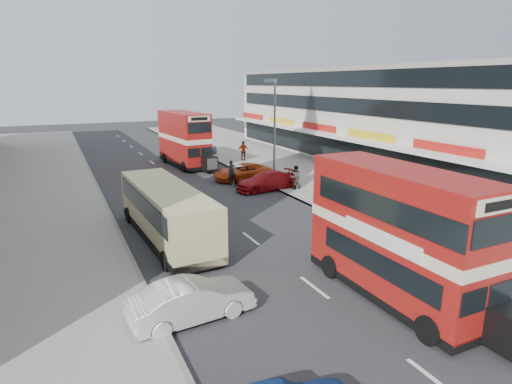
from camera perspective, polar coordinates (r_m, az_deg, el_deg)
ground at (r=16.01m, az=11.86°, el=-15.37°), size 160.00×160.00×0.00m
road_surface at (r=33.05m, az=-9.41°, el=0.49°), size 12.00×90.00×0.01m
pavement_right at (r=37.99m, az=8.24°, el=2.48°), size 12.00×90.00×0.15m
pavement_left at (r=32.04m, az=-30.48°, el=-1.67°), size 12.00×90.00×0.15m
kerb_left at (r=31.97m, az=-19.96°, el=-0.54°), size 0.20×90.00×0.16m
kerb_right at (r=35.13m, az=0.18°, el=1.64°), size 0.20×90.00×0.16m
commercial_row at (r=43.73m, az=15.84°, el=9.77°), size 9.90×46.20×9.30m
street_lamp at (r=32.80m, az=2.38°, el=9.05°), size 1.00×0.20×8.12m
bus_main at (r=16.41m, az=18.49°, el=-5.39°), size 2.42×8.69×4.79m
bus_second at (r=41.71m, az=-9.59°, el=7.04°), size 3.21×9.10×4.97m
coach at (r=22.22m, az=-11.91°, el=-2.47°), size 2.96×9.89×2.59m
car_left_front at (r=15.07m, az=-8.58°, el=-14.15°), size 4.43×1.91×1.42m
car_right_a at (r=31.94m, az=1.43°, el=1.49°), size 4.99×2.35×1.41m
car_right_b at (r=35.26m, az=-1.83°, el=2.70°), size 5.03×2.50×1.37m
car_right_c at (r=47.45m, az=-7.78°, el=5.65°), size 4.23×1.99×1.40m
pedestrian_near at (r=31.80m, az=5.27°, el=2.00°), size 0.66×0.45×1.78m
pedestrian_far at (r=43.37m, az=-1.73°, el=5.53°), size 1.20×0.60×1.97m
cyclist at (r=33.54m, az=-3.26°, el=2.01°), size 0.80×1.99×1.98m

